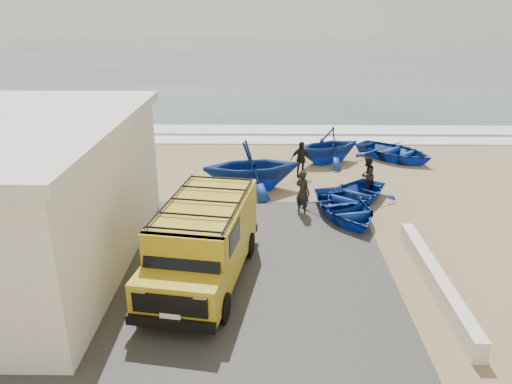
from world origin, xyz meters
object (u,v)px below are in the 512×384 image
object	(u,v)px
boat_far_right	(394,151)
fisherman_front	(303,192)
boat_mid_left	(251,166)
boat_far_left	(328,145)
boat_near_left	(345,208)
boat_near_right	(352,195)
fisherman_back	(301,159)
parapet	(436,280)
van	(203,239)
fisherman_middle	(367,175)

from	to	relation	value
boat_far_right	fisherman_front	bearing A→B (deg)	-171.89
boat_mid_left	boat_far_left	bearing A→B (deg)	-54.33
boat_near_left	fisherman_front	distance (m)	1.58
boat_mid_left	boat_far_right	world-z (taller)	boat_mid_left
boat_near_right	fisherman_back	distance (m)	3.59
boat_far_left	fisherman_back	bearing A→B (deg)	-61.62
boat_near_right	fisherman_back	size ratio (longest dim) A/B	2.21
boat_mid_left	fisherman_back	size ratio (longest dim) A/B	2.46
parapet	boat_far_right	distance (m)	11.81
van	boat_far_right	bearing A→B (deg)	63.92
parapet	fisherman_middle	world-z (taller)	fisherman_middle
fisherman_front	boat_far_left	bearing A→B (deg)	-62.71
van	fisherman_back	world-z (taller)	van
boat_mid_left	fisherman_back	world-z (taller)	boat_mid_left
boat_far_left	van	bearing A→B (deg)	-49.93
boat_near_left	boat_far_right	size ratio (longest dim) A/B	0.95
van	boat_mid_left	xyz separation A→B (m)	(1.13, 7.02, -0.19)
boat_near_right	fisherman_front	distance (m)	2.22
boat_near_right	fisherman_front	xyz separation A→B (m)	(-1.96, -0.93, 0.45)
boat_mid_left	van	bearing A→B (deg)	160.44
boat_near_left	boat_mid_left	bearing A→B (deg)	126.40
boat_far_right	fisherman_middle	world-z (taller)	fisherman_middle
van	fisherman_back	xyz separation A→B (m)	(3.22, 8.66, -0.43)
parapet	van	world-z (taller)	van
boat_near_left	fisherman_middle	xyz separation A→B (m)	(1.24, 2.49, 0.37)
boat_mid_left	fisherman_middle	xyz separation A→B (m)	(4.60, -0.29, -0.28)
fisherman_middle	boat_mid_left	bearing A→B (deg)	-54.14
parapet	van	distance (m)	6.31
boat_near_right	boat_mid_left	distance (m)	4.18
boat_mid_left	boat_far_left	size ratio (longest dim) A/B	1.19
fisherman_front	fisherman_middle	world-z (taller)	fisherman_front
boat_far_left	boat_far_right	bearing A→B (deg)	73.62
boat_near_right	fisherman_back	bearing A→B (deg)	157.61
boat_near_left	boat_near_right	distance (m)	1.41
boat_near_right	boat_far_left	bearing A→B (deg)	131.95
parapet	boat_mid_left	size ratio (longest dim) A/B	1.54
boat_near_left	parapet	bearing A→B (deg)	-83.56
boat_near_left	fisherman_middle	distance (m)	2.81
boat_near_left	fisherman_back	bearing A→B (deg)	91.95
van	boat_near_right	size ratio (longest dim) A/B	1.58
parapet	boat_mid_left	xyz separation A→B (m)	(-5.10, 7.44, 0.75)
fisherman_middle	boat_near_left	bearing A→B (deg)	13.07
van	fisherman_front	distance (m)	5.55
boat_mid_left	fisherman_middle	world-z (taller)	boat_mid_left
boat_mid_left	fisherman_back	bearing A→B (deg)	-62.34
fisherman_front	fisherman_back	bearing A→B (deg)	-50.60
boat_far_right	fisherman_back	distance (m)	5.40
boat_far_left	fisherman_front	bearing A→B (deg)	-41.44
fisherman_front	boat_far_right	bearing A→B (deg)	-84.33
boat_far_right	fisherman_front	distance (m)	8.26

